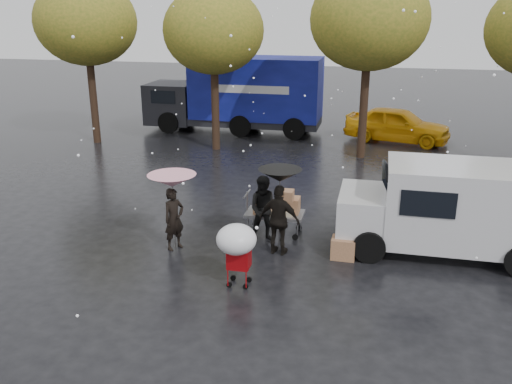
% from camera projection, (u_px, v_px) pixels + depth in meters
% --- Properties ---
extents(ground, '(90.00, 90.00, 0.00)m').
position_uv_depth(ground, '(235.00, 258.00, 12.90)').
color(ground, black).
rests_on(ground, ground).
extents(person_pink, '(0.62, 0.68, 1.56)m').
position_uv_depth(person_pink, '(174.00, 219.00, 13.19)').
color(person_pink, black).
rests_on(person_pink, ground).
extents(person_middle, '(0.93, 0.78, 1.72)m').
position_uv_depth(person_middle, '(265.00, 209.00, 13.62)').
color(person_middle, black).
rests_on(person_middle, ground).
extents(person_black, '(1.08, 0.60, 1.73)m').
position_uv_depth(person_black, '(279.00, 220.00, 12.89)').
color(person_black, black).
rests_on(person_black, ground).
extents(umbrella_pink, '(1.17, 1.17, 1.91)m').
position_uv_depth(umbrella_pink, '(172.00, 181.00, 12.88)').
color(umbrella_pink, '#4C4C4C').
rests_on(umbrella_pink, ground).
extents(umbrella_black, '(1.03, 1.03, 2.13)m').
position_uv_depth(umbrella_black, '(280.00, 176.00, 12.53)').
color(umbrella_black, '#4C4C4C').
rests_on(umbrella_black, ground).
extents(vendor_cart, '(1.52, 0.80, 1.27)m').
position_uv_depth(vendor_cart, '(278.00, 208.00, 14.08)').
color(vendor_cart, slate).
rests_on(vendor_cart, ground).
extents(shopping_cart, '(0.84, 0.84, 1.46)m').
position_uv_depth(shopping_cart, '(237.00, 242.00, 11.19)').
color(shopping_cart, '#9E090D').
rests_on(shopping_cart, ground).
extents(white_van, '(4.91, 2.18, 2.20)m').
position_uv_depth(white_van, '(450.00, 207.00, 12.87)').
color(white_van, silver).
rests_on(white_van, ground).
extents(blue_truck, '(8.30, 2.60, 3.50)m').
position_uv_depth(blue_truck, '(239.00, 95.00, 25.58)').
color(blue_truck, '#0B115B').
rests_on(blue_truck, ground).
extents(box_ground_near, '(0.57, 0.46, 0.51)m').
position_uv_depth(box_ground_near, '(343.00, 248.00, 12.85)').
color(box_ground_near, brown).
rests_on(box_ground_near, ground).
extents(box_ground_far, '(0.48, 0.40, 0.34)m').
position_uv_depth(box_ground_far, '(371.00, 243.00, 13.34)').
color(box_ground_far, brown).
rests_on(box_ground_far, ground).
extents(yellow_taxi, '(4.83, 2.87, 1.54)m').
position_uv_depth(yellow_taxi, '(397.00, 125.00, 23.83)').
color(yellow_taxi, '#E8A10C').
rests_on(yellow_taxi, ground).
extents(tree_row, '(21.60, 4.40, 7.12)m').
position_uv_depth(tree_row, '(290.00, 25.00, 20.60)').
color(tree_row, black).
rests_on(tree_row, ground).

